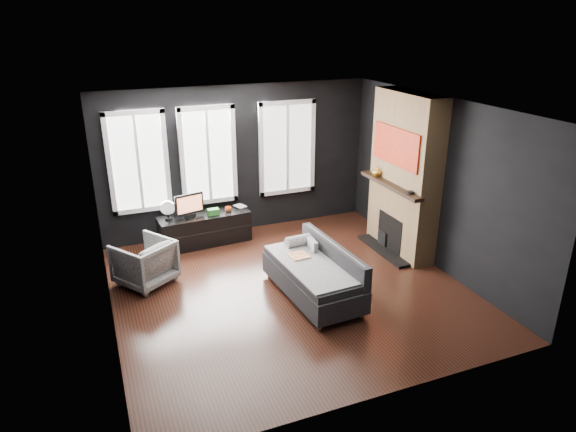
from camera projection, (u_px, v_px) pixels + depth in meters
name	position (u px, v px, depth m)	size (l,w,h in m)	color
floor	(289.00, 289.00, 7.65)	(5.00, 5.00, 0.00)	black
ceiling	(289.00, 107.00, 6.67)	(5.00, 5.00, 0.00)	white
wall_back	(238.00, 160.00, 9.32)	(5.00, 0.02, 2.70)	black
wall_left	(101.00, 230.00, 6.29)	(0.02, 5.00, 2.70)	black
wall_right	(437.00, 184.00, 8.03)	(0.02, 5.00, 2.70)	black
windows	(211.00, 105.00, 8.75)	(4.00, 0.16, 1.76)	white
fireplace	(405.00, 175.00, 8.48)	(0.70, 1.62, 2.70)	#93724C
sofa	(313.00, 272.00, 7.34)	(0.90, 1.79, 0.77)	black
stripe_pillow	(312.00, 248.00, 7.68)	(0.07, 0.29, 0.29)	gray
armchair	(144.00, 260.00, 7.70)	(0.74, 0.70, 0.76)	white
media_console	(205.00, 229.00, 9.10)	(1.60, 0.50, 0.55)	black
monitor	(189.00, 204.00, 8.82)	(0.53, 0.11, 0.47)	black
desk_fan	(168.00, 210.00, 8.72)	(0.25, 0.25, 0.35)	gray
mug	(228.00, 208.00, 9.12)	(0.12, 0.09, 0.12)	#D7541E
book	(236.00, 202.00, 9.28)	(0.17, 0.02, 0.23)	#A69F85
storage_box	(213.00, 212.00, 8.98)	(0.19, 0.12, 0.11)	#277127
mantel_vase	(377.00, 171.00, 8.79)	(0.17, 0.18, 0.17)	gold
mantel_clock	(410.00, 192.00, 7.95)	(0.11, 0.11, 0.04)	black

